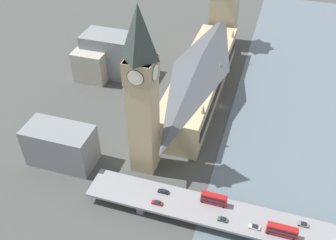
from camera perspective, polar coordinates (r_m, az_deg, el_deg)
ground_plane at (r=215.82m, az=8.09°, el=2.05°), size 600.00×600.00×0.00m
river_water at (r=215.18m, az=17.95°, el=0.21°), size 63.30×360.00×0.30m
parliament_hall at (r=216.95m, az=4.99°, el=6.74°), size 23.76×109.47×26.44m
clock_tower at (r=152.34m, az=-3.98°, el=4.15°), size 12.18×12.18×78.92m
victoria_tower at (r=271.02m, az=8.58°, el=16.08°), size 17.65×17.65×53.50m
road_bridge at (r=156.48m, az=16.67°, el=-15.59°), size 158.61×15.32×5.75m
double_decker_bus_lead at (r=155.40m, az=7.01°, el=-11.83°), size 10.69×2.61×5.04m
double_decker_bus_mid at (r=151.49m, az=17.00°, el=-15.80°), size 11.52×2.64×4.92m
car_northbound_lead at (r=152.43m, az=13.06°, el=-15.59°), size 4.35×1.90×1.32m
car_northbound_mid at (r=155.79m, az=-1.66°, el=-12.48°), size 4.57×1.80×1.33m
car_northbound_tail at (r=159.45m, az=-0.68°, el=-10.83°), size 4.73×1.75×1.38m
car_southbound_tail at (r=152.33m, az=8.33°, el=-14.74°), size 3.89×1.87×1.29m
car_southbound_extra at (r=158.23m, az=19.91°, el=-14.72°), size 4.01×1.78×1.42m
city_block_west at (r=180.97m, az=-16.00°, el=-3.76°), size 31.53×16.03×19.69m
city_block_center at (r=237.55m, az=-11.59°, el=8.15°), size 19.74×14.58×19.27m
city_block_east at (r=239.98m, az=-8.64°, el=9.86°), size 33.27×18.92×26.52m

